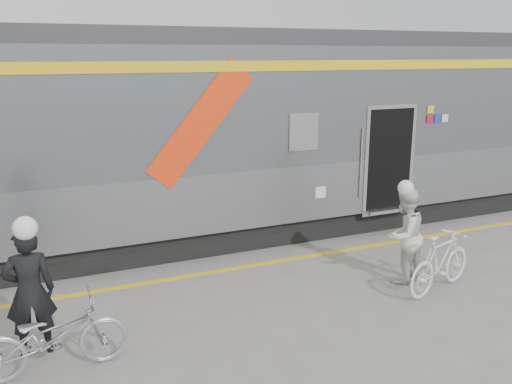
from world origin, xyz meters
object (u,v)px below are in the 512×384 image
man (30,292)px  bicycle_left (53,337)px  bicycle_right (440,262)px  woman (404,236)px

man → bicycle_left: (0.20, -0.55, -0.37)m
bicycle_left → bicycle_right: 5.75m
woman → bicycle_right: (0.30, -0.55, -0.31)m
man → bicycle_right: bearing=174.4°
bicycle_right → bicycle_left: bearing=73.0°
man → bicycle_left: man is taller
man → woman: bearing=179.7°
woman → bicycle_right: size_ratio=0.99×
man → bicycle_left: 0.69m
bicycle_left → woman: (5.45, 0.52, 0.33)m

